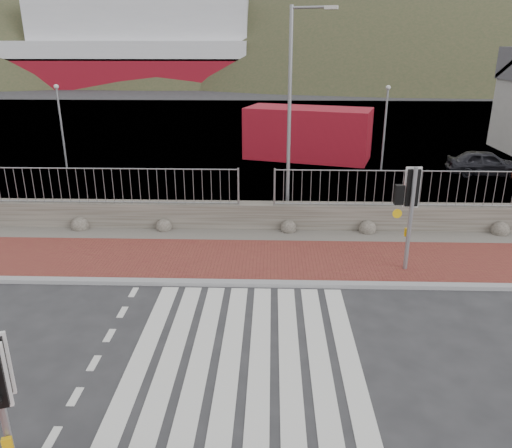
{
  "coord_description": "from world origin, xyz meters",
  "views": [
    {
      "loc": [
        0.5,
        -8.77,
        6.01
      ],
      "look_at": [
        0.12,
        3.0,
        1.72
      ],
      "focal_mm": 35.0,
      "sensor_mm": 36.0,
      "label": 1
    }
  ],
  "objects_px": {
    "ferry": "(101,47)",
    "traffic_signal_far": "(411,197)",
    "shipping_container": "(308,134)",
    "streetlight": "(293,107)",
    "car_a": "(486,163)"
  },
  "relations": [
    {
      "from": "shipping_container",
      "to": "car_a",
      "type": "distance_m",
      "value": 9.03
    },
    {
      "from": "shipping_container",
      "to": "streetlight",
      "type": "bearing_deg",
      "value": -80.22
    },
    {
      "from": "traffic_signal_far",
      "to": "shipping_container",
      "type": "height_order",
      "value": "traffic_signal_far"
    },
    {
      "from": "ferry",
      "to": "car_a",
      "type": "relative_size",
      "value": 14.09
    },
    {
      "from": "car_a",
      "to": "streetlight",
      "type": "bearing_deg",
      "value": 133.01
    },
    {
      "from": "ferry",
      "to": "car_a",
      "type": "height_order",
      "value": "ferry"
    },
    {
      "from": "ferry",
      "to": "car_a",
      "type": "xyz_separation_m",
      "value": [
        35.38,
        -52.98,
        -4.76
      ]
    },
    {
      "from": "shipping_container",
      "to": "ferry",
      "type": "bearing_deg",
      "value": 135.38
    },
    {
      "from": "streetlight",
      "to": "shipping_container",
      "type": "height_order",
      "value": "streetlight"
    },
    {
      "from": "shipping_container",
      "to": "traffic_signal_far",
      "type": "bearing_deg",
      "value": -66.29
    },
    {
      "from": "shipping_container",
      "to": "car_a",
      "type": "xyz_separation_m",
      "value": [
        8.29,
        -3.49,
        -0.77
      ]
    },
    {
      "from": "ferry",
      "to": "shipping_container",
      "type": "height_order",
      "value": "ferry"
    },
    {
      "from": "ferry",
      "to": "traffic_signal_far",
      "type": "xyz_separation_m",
      "value": [
        28.86,
        -63.88,
        -3.21
      ]
    },
    {
      "from": "streetlight",
      "to": "shipping_container",
      "type": "relative_size",
      "value": 1.08
    },
    {
      "from": "ferry",
      "to": "streetlight",
      "type": "bearing_deg",
      "value": -66.65
    }
  ]
}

